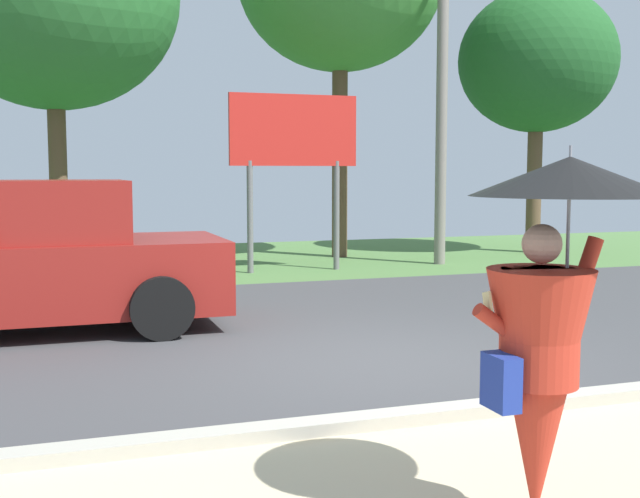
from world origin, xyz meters
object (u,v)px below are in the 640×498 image
(roadside_billboard, at_px, (294,143))
(utility_pole, at_px, (442,69))
(pickup_truck, at_px, (13,263))
(monk_pedestrian, at_px, (547,322))
(tree_right_mid, at_px, (537,62))

(roadside_billboard, bearing_deg, utility_pole, 3.11)
(pickup_truck, bearing_deg, roadside_billboard, 36.32)
(utility_pole, bearing_deg, roadside_billboard, -176.89)
(monk_pedestrian, bearing_deg, utility_pole, 65.88)
(pickup_truck, distance_m, utility_pole, 10.25)
(monk_pedestrian, height_order, utility_pole, utility_pole)
(monk_pedestrian, bearing_deg, tree_right_mid, 57.05)
(monk_pedestrian, xyz_separation_m, tree_right_mid, (8.67, 13.07, 3.49))
(pickup_truck, xyz_separation_m, roadside_billboard, (5.05, 4.71, 1.68))
(roadside_billboard, distance_m, tree_right_mid, 7.20)
(monk_pedestrian, height_order, roadside_billboard, roadside_billboard)
(monk_pedestrian, height_order, pickup_truck, monk_pedestrian)
(monk_pedestrian, bearing_deg, pickup_truck, 115.31)
(utility_pole, distance_m, tree_right_mid, 3.70)
(pickup_truck, distance_m, tree_right_mid, 13.89)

